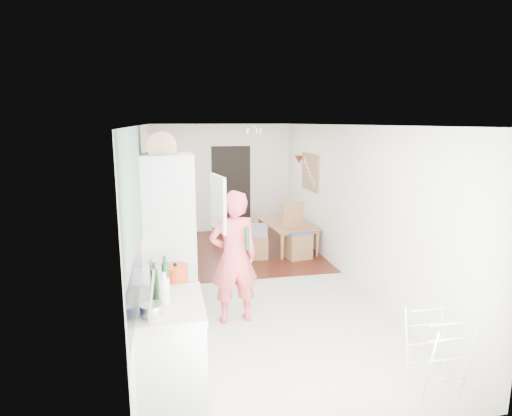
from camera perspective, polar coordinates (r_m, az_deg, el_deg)
name	(u,v)px	position (r m, az deg, el deg)	size (l,w,h in m)	color
room_shell	(253,208)	(6.58, -0.47, 0.05)	(3.20, 7.00, 2.50)	white
floor	(253,284)	(6.93, -0.45, -10.13)	(3.20, 7.00, 0.01)	beige
wood_floor_overlay	(234,250)	(8.65, -2.91, -5.67)	(3.20, 3.30, 0.01)	#581D15
sage_wall_panel	(135,194)	(4.39, -15.81, 1.83)	(0.02, 3.00, 1.30)	slate
tile_splashback	(136,281)	(4.03, -15.69, -9.31)	(0.02, 1.90, 0.50)	black
doorway_recess	(231,189)	(10.03, -3.31, 2.53)	(0.90, 0.04, 2.00)	black
base_cabinet	(172,350)	(4.32, -11.18, -18.14)	(0.60, 0.90, 0.86)	silver
worktop	(170,305)	(4.12, -11.44, -12.56)	(0.62, 0.92, 0.06)	beige
range_cooker	(170,315)	(4.99, -11.34, -13.82)	(0.60, 0.60, 0.88)	silver
cooker_top	(169,276)	(4.81, -11.56, -8.85)	(0.60, 0.60, 0.04)	silver
fridge_housing	(170,236)	(5.73, -11.44, -3.70)	(0.66, 0.66, 2.15)	silver
fridge_door	(218,203)	(5.37, -5.08, 0.67)	(0.56, 0.04, 0.70)	silver
fridge_interior	(192,200)	(5.64, -8.48, 1.10)	(0.02, 0.52, 0.66)	white
pinboard	(310,172)	(8.76, 7.23, 4.80)	(0.03, 0.90, 0.70)	tan
pinboard_frame	(309,172)	(8.76, 7.13, 4.80)	(0.01, 0.94, 0.74)	#956841
wall_sconce	(299,159)	(9.34, 5.72, 6.47)	(0.18, 0.18, 0.16)	maroon
person	(234,245)	(5.41, -3.00, -5.01)	(0.74, 0.49, 2.03)	#EA5456
dining_table	(288,237)	(8.77, 4.29, -3.91)	(1.32, 0.74, 0.47)	#956841
dining_chair	(298,231)	(8.10, 5.57, -3.10)	(0.44, 0.44, 1.05)	#956841
stool	(258,247)	(8.11, 0.25, -5.20)	(0.35, 0.35, 0.46)	#956841
grey_drape	(256,230)	(8.03, 0.02, -3.00)	(0.41, 0.41, 0.19)	gray
drying_rack	(437,355)	(4.56, 22.98, -17.57)	(0.42, 0.38, 0.81)	silver
bread_bin	(162,146)	(5.52, -12.46, 8.08)	(0.39, 0.37, 0.20)	tan
red_casserole	(175,273)	(4.60, -10.69, -8.48)	(0.27, 0.27, 0.16)	red
steel_pan	(152,310)	(3.87, -13.74, -13.03)	(0.20, 0.20, 0.10)	silver
held_bottle	(247,239)	(5.25, -1.21, -4.14)	(0.06, 0.06, 0.28)	#194421
bottle_a	(165,278)	(4.28, -11.98, -9.08)	(0.07, 0.07, 0.29)	#194421
bottle_b	(155,284)	(4.14, -13.30, -9.89)	(0.07, 0.07, 0.29)	#194421
bottle_c	(164,292)	(4.02, -12.12, -10.85)	(0.10, 0.10, 0.24)	silver
pepper_mill_front	(154,278)	(4.37, -13.50, -9.08)	(0.07, 0.07, 0.24)	tan
pepper_mill_back	(153,273)	(4.57, -13.60, -8.45)	(0.05, 0.05, 0.20)	tan
chopping_boards	(151,295)	(3.83, -13.78, -11.22)	(0.04, 0.26, 0.35)	tan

